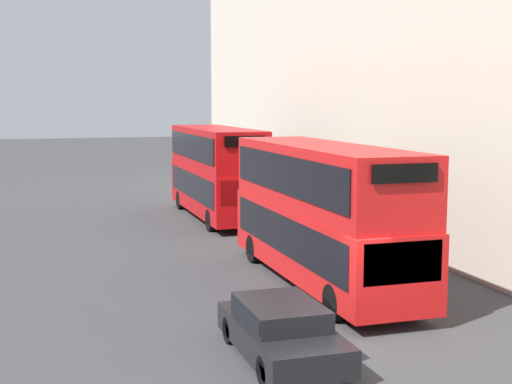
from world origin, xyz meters
TOP-DOWN VIEW (x-y plane):
  - ground_plane at (0.00, 0.00)m, footprint 200.00×200.00m
  - bus_leading at (1.60, 5.75)m, footprint 2.59×10.44m
  - bus_second_in_queue at (1.60, 19.30)m, footprint 2.59×10.10m
  - car_dark_sedan at (-1.80, -0.05)m, footprint 1.90×4.30m
  - pedestrian at (4.60, 12.33)m, footprint 0.36×0.36m

SIDE VIEW (x-z plane):
  - ground_plane at x=0.00m, z-range 0.00..0.00m
  - car_dark_sedan at x=-1.80m, z-range 0.05..1.33m
  - pedestrian at x=4.60m, z-range -0.07..1.54m
  - bus_leading at x=1.60m, z-range 0.22..4.68m
  - bus_second_in_queue at x=1.60m, z-range 0.22..4.71m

